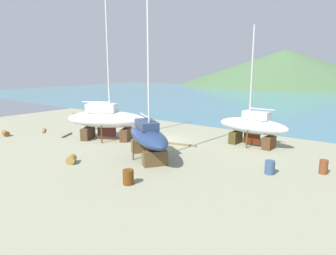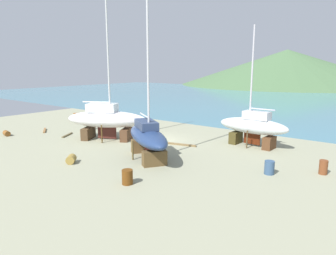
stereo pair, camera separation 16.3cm
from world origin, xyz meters
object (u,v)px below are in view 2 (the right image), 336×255
Objects in this scene: sailboat_large_starboard at (253,126)px; barrel_blue_faded at (76,117)px; barrel_tipped_center at (71,159)px; sailboat_small_center at (148,136)px; barrel_tar_black at (7,133)px; barrel_rust_mid at (127,177)px; barrel_rust_far at (269,168)px; worker at (88,122)px; barrel_tipped_right at (128,122)px; sailboat_far_slipway at (106,119)px; barrel_rust_near at (323,167)px.

barrel_blue_faded is (-23.26, -1.46, -1.30)m from sailboat_large_starboard.
sailboat_small_center is at bearing 50.60° from barrel_tipped_center.
barrel_tar_black is 12.70m from barrel_tipped_center.
barrel_rust_mid is 1.00× the size of barrel_rust_far.
worker reaches higher than barrel_rust_mid.
barrel_rust_far reaches higher than barrel_tar_black.
sailboat_large_starboard is 15.99m from barrel_tipped_right.
barrel_tar_black is at bearing -112.73° from barrel_tipped_right.
sailboat_far_slipway is 15.02× the size of barrel_tipped_right.
sailboat_small_center is 14.00× the size of barrel_rust_near.
sailboat_large_starboard reaches higher than worker.
barrel_tar_black is 0.97× the size of barrel_rust_far.
sailboat_far_slipway is 17.56× the size of barrel_tipped_center.
barrel_tipped_center is (-11.94, -6.44, -0.13)m from barrel_rust_far.
barrel_rust_mid is (18.61, -1.58, 0.17)m from barrel_tar_black.
barrel_rust_mid reaches higher than barrel_tipped_center.
barrel_tar_black is (-27.31, -7.27, -0.20)m from barrel_rust_near.
barrel_tipped_center is (-8.29, -12.50, -1.46)m from sailboat_large_starboard.
barrel_tipped_center reaches higher than barrel_tar_black.
barrel_rust_mid is at bearing -4.86° from barrel_tar_black.
barrel_tipped_right is 15.29m from barrel_tipped_center.
sailboat_large_starboard is 13.08m from barrel_rust_mid.
sailboat_small_center is 8.80m from barrel_rust_far.
barrel_tar_black is (-5.02, -11.98, -0.03)m from barrel_tipped_right.
barrel_rust_near is (18.25, 2.13, -1.51)m from sailboat_far_slipway.
barrel_tar_black is at bearing 175.14° from barrel_rust_mid.
sailboat_large_starboard is 23.80m from barrel_tar_black.
worker reaches higher than barrel_rust_near.
barrel_tipped_right is 7.68m from barrel_blue_faded.
sailboat_small_center reaches higher than barrel_rust_far.
sailboat_far_slipway is 18.44m from barrel_rust_near.
sailboat_far_slipway is 11.78m from barrel_rust_mid.
worker is at bearing -178.77° from barrel_rust_near.
sailboat_far_slipway is 15.06× the size of barrel_rust_near.
barrel_blue_faded is (-20.94, 11.35, 0.03)m from barrel_rust_mid.
sailboat_small_center is 16.32× the size of barrel_tipped_center.
barrel_rust_mid is 9.01m from barrel_rust_far.
barrel_tipped_center is (-5.97, 0.31, -0.13)m from barrel_rust_mid.
sailboat_small_center reaches higher than barrel_tipped_right.
barrel_rust_near is 1.09× the size of barrel_tar_black.
barrel_tar_black is at bearing -22.82° from worker.
sailboat_far_slipway is 7.41m from sailboat_small_center.
barrel_blue_faded reaches higher than barrel_tipped_center.
sailboat_far_slipway reaches higher than sailboat_small_center.
barrel_rust_mid is at bearing 68.31° from worker.
sailboat_large_starboard is 17.45m from worker.
barrel_tipped_center is (-3.51, -4.27, -1.40)m from sailboat_small_center.
barrel_blue_faded is (-14.97, 11.04, 0.16)m from barrel_tipped_center.
barrel_blue_faded is at bearing 143.60° from barrel_tipped_center.
worker is 1.89× the size of barrel_rust_far.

